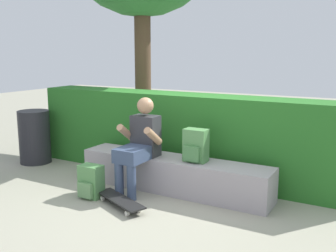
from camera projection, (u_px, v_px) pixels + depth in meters
The scene contains 8 objects.
ground_plane at pixel (159, 199), 4.74m from camera, with size 24.00×24.00×0.00m, color gray.
bench_main at pixel (173, 174), 5.00m from camera, with size 2.52×0.46×0.43m.
person_skater at pixel (139, 142), 4.92m from camera, with size 0.49×0.62×1.18m.
skateboard_near_person at pixel (120, 200), 4.52m from camera, with size 0.81×0.50×0.09m.
backpack_on_bench at pixel (196, 146), 4.77m from camera, with size 0.28×0.23×0.40m.
backpack_on_ground at pixel (91, 182), 4.78m from camera, with size 0.28×0.23×0.40m.
hedge_row at pixel (184, 135), 5.57m from camera, with size 4.69×0.54×1.17m.
trash_bin at pixel (35, 137), 6.25m from camera, with size 0.48×0.48×0.83m.
Camera 1 is at (2.31, -3.86, 1.75)m, focal length 42.29 mm.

